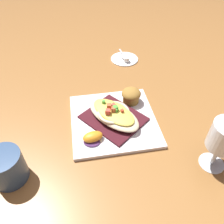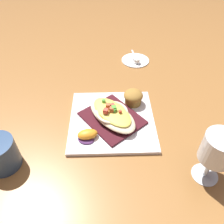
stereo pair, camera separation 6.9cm
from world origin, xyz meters
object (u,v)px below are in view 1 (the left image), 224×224
Objects in this scene: creamer_saucer at (123,59)px; spoon at (123,56)px; orange_garnish at (91,137)px; stemmed_glass at (223,139)px; square_plate at (112,120)px; muffin at (130,95)px; gratin_dish at (112,113)px; coffee_mug at (5,168)px; creamer_cup_0 at (126,59)px.

spoon is at bearing 17.27° from creamer_saucer.
orange_garnish is 0.45× the size of stemmed_glass.
spoon is (0.38, -0.05, 0.01)m from square_plate.
muffin reaches higher than creamer_saucer.
creamer_saucer is (0.38, -0.05, -0.00)m from square_plate.
gratin_dish is at bearing 173.23° from spoon.
square_plate is 0.33m from coffee_mug.
square_plate is 1.30× the size of gratin_dish.
muffin is 0.43× the size of stemmed_glass.
square_plate is 2.44× the size of coffee_mug.
coffee_mug is 0.72× the size of stemmed_glass.
gratin_dish is 0.33m from coffee_mug.
creamer_saucer is at bearing 22.42° from stemmed_glass.
muffin is 0.27m from creamer_cup_0.
coffee_mug is 0.53m from stemmed_glass.
square_plate is at bearing -84.95° from gratin_dish.
creamer_saucer is 1.33× the size of spoon.
coffee_mug reaches higher than spoon.
coffee_mug reaches higher than orange_garnish.
spoon is 3.71× the size of creamer_cup_0.
gratin_dish is at bearing -52.89° from coffee_mug.
gratin_dish is 0.10m from muffin.
creamer_saucer is at bearing -12.89° from orange_garnish.
gratin_dish is 3.16× the size of muffin.
stemmed_glass reaches higher than creamer_cup_0.
creamer_saucer is 4.96× the size of creamer_cup_0.
muffin is 2.68× the size of creamer_cup_0.
coffee_mug is at bearing 127.11° from gratin_dish.
spoon reaches higher than square_plate.
stemmed_glass is (-0.15, -0.27, 0.07)m from gratin_dish.
creamer_saucer is at bearing -7.05° from square_plate.
square_plate is 0.38m from creamer_saucer.
muffin is 0.30m from spoon.
gratin_dish is 8.47× the size of creamer_cup_0.
spoon is (0.30, 0.01, -0.03)m from muffin.
creamer_cup_0 is at bearing 22.68° from stemmed_glass.
square_plate is at bearing 145.17° from muffin.
stemmed_glass is at bearing -157.58° from creamer_saucer.
muffin is (0.08, -0.06, 0.00)m from gratin_dish.
creamer_saucer is (0.46, -0.11, -0.02)m from orange_garnish.
muffin is 0.32m from stemmed_glass.
orange_garnish is 0.48m from creamer_saucer.
gratin_dish is 1.88× the size of coffee_mug.
coffee_mug is at bearing 152.09° from spoon.
stemmed_glass reaches higher than coffee_mug.
coffee_mug is at bearing 127.10° from square_plate.
gratin_dish is at bearing 171.16° from creamer_cup_0.
creamer_cup_0 is (0.27, 0.00, -0.02)m from muffin.
muffin is at bearing -48.60° from coffee_mug.
gratin_dish reaches higher than spoon.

